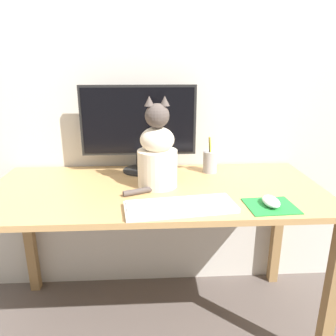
# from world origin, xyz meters

# --- Properties ---
(ground_plane) EXTENTS (12.00, 12.00, 0.00)m
(ground_plane) POSITION_xyz_m (0.00, 0.00, 0.00)
(ground_plane) COLOR #564C47
(wall_back) EXTENTS (7.00, 0.04, 2.50)m
(wall_back) POSITION_xyz_m (0.00, 0.36, 1.25)
(wall_back) COLOR beige
(wall_back) RESTS_ON ground_plane
(desk) EXTENTS (1.49, 0.67, 0.73)m
(desk) POSITION_xyz_m (0.00, 0.00, 0.64)
(desk) COLOR tan
(desk) RESTS_ON ground_plane
(monitor) EXTENTS (0.57, 0.17, 0.43)m
(monitor) POSITION_xyz_m (-0.08, 0.24, 0.97)
(monitor) COLOR black
(monitor) RESTS_ON desk
(keyboard) EXTENTS (0.44, 0.21, 0.02)m
(keyboard) POSITION_xyz_m (0.09, -0.23, 0.74)
(keyboard) COLOR silver
(keyboard) RESTS_ON desk
(mousepad_right) EXTENTS (0.20, 0.17, 0.00)m
(mousepad_right) POSITION_xyz_m (0.44, -0.22, 0.73)
(mousepad_right) COLOR #238438
(mousepad_right) RESTS_ON desk
(computer_mouse_right) EXTENTS (0.06, 0.11, 0.03)m
(computer_mouse_right) POSITION_xyz_m (0.44, -0.22, 0.75)
(computer_mouse_right) COLOR white
(computer_mouse_right) RESTS_ON mousepad_right
(cat) EXTENTS (0.24, 0.23, 0.40)m
(cat) POSITION_xyz_m (0.01, 0.02, 0.88)
(cat) COLOR beige
(cat) RESTS_ON desk
(pen_cup) EXTENTS (0.07, 0.07, 0.18)m
(pen_cup) POSITION_xyz_m (0.28, 0.20, 0.79)
(pen_cup) COLOR #99999E
(pen_cup) RESTS_ON desk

